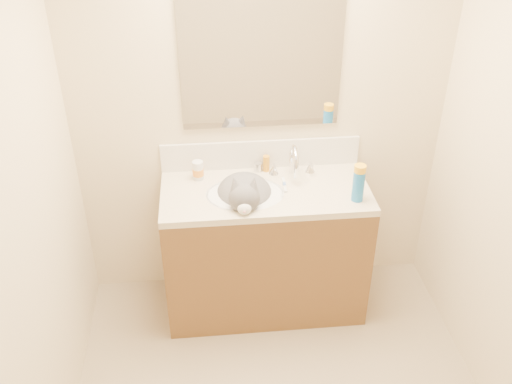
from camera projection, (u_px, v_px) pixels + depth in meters
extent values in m
cube|color=beige|center=(261.00, 108.00, 3.29)|extent=(2.20, 0.04, 2.50)
cube|color=beige|center=(6.00, 254.00, 2.15)|extent=(0.04, 2.50, 2.50)
cube|color=brown|center=(265.00, 251.00, 3.51)|extent=(1.20, 0.55, 0.82)
cube|color=beige|center=(265.00, 193.00, 3.28)|extent=(1.20, 0.55, 0.04)
ellipsoid|color=white|center=(245.00, 204.00, 3.27)|extent=(0.45, 0.36, 0.14)
cylinder|color=silver|center=(292.00, 164.00, 3.41)|extent=(0.04, 0.04, 0.11)
torus|color=silver|center=(294.00, 161.00, 3.33)|extent=(0.03, 0.20, 0.20)
cylinder|color=silver|center=(296.00, 173.00, 3.27)|extent=(0.03, 0.03, 0.06)
cone|color=silver|center=(274.00, 169.00, 3.41)|extent=(0.06, 0.06, 0.06)
cone|color=silver|center=(310.00, 167.00, 3.43)|extent=(0.06, 0.06, 0.06)
ellipsoid|color=#525052|center=(244.00, 196.00, 3.28)|extent=(0.35, 0.39, 0.24)
ellipsoid|color=#525052|center=(244.00, 198.00, 3.09)|extent=(0.18, 0.17, 0.16)
ellipsoid|color=#525052|center=(244.00, 196.00, 3.17)|extent=(0.13, 0.13, 0.15)
cone|color=#525052|center=(235.00, 184.00, 3.06)|extent=(0.09, 0.09, 0.10)
cone|color=#525052|center=(254.00, 184.00, 3.06)|extent=(0.08, 0.09, 0.10)
ellipsoid|color=white|center=(244.00, 209.00, 3.04)|extent=(0.08, 0.07, 0.07)
ellipsoid|color=white|center=(244.00, 207.00, 3.17)|extent=(0.13, 0.09, 0.14)
sphere|color=pink|center=(244.00, 212.00, 3.02)|extent=(0.02, 0.02, 0.02)
cylinder|color=#525052|center=(271.00, 208.00, 3.31)|extent=(0.09, 0.26, 0.05)
cube|color=silver|center=(261.00, 154.00, 3.44)|extent=(1.20, 0.02, 0.18)
cube|color=white|center=(261.00, 60.00, 3.13)|extent=(0.90, 0.02, 0.80)
cylinder|color=silver|center=(198.00, 170.00, 3.34)|extent=(0.08, 0.08, 0.11)
cylinder|color=orange|center=(198.00, 172.00, 3.35)|extent=(0.09, 0.09, 0.04)
cylinder|color=#B7B7BC|center=(258.00, 167.00, 3.43)|extent=(0.06, 0.06, 0.06)
cylinder|color=orange|center=(266.00, 163.00, 3.43)|extent=(0.05, 0.05, 0.10)
cube|color=silver|center=(284.00, 185.00, 3.30)|extent=(0.02, 0.16, 0.01)
cube|color=#5A7AC1|center=(284.00, 184.00, 3.30)|extent=(0.02, 0.03, 0.02)
cylinder|color=blue|center=(358.00, 186.00, 3.13)|extent=(0.07, 0.07, 0.18)
cylinder|color=gold|center=(360.00, 169.00, 3.07)|extent=(0.07, 0.07, 0.04)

